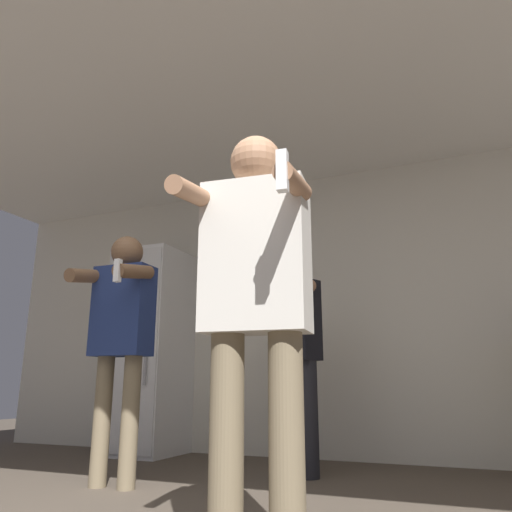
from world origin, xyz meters
name	(u,v)px	position (x,y,z in m)	size (l,w,h in m)	color
wall_back	(315,310)	(0.00, 3.16, 1.27)	(7.00, 0.06, 2.55)	beige
ceiling_slab	(245,94)	(0.00, 1.56, 2.57)	(7.00, 3.65, 0.05)	silver
refrigerator	(150,349)	(-1.53, 2.80, 0.94)	(0.60, 0.68, 1.88)	white
person_woman_foreground	(256,295)	(0.53, 0.50, 0.94)	(0.50, 0.51, 1.60)	#75664C
person_man_side	(121,326)	(-0.82, 1.44, 0.99)	(0.46, 0.45, 1.60)	#75664C
person_spectator_back	(295,350)	(0.09, 2.27, 0.86)	(0.53, 0.57, 1.57)	black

